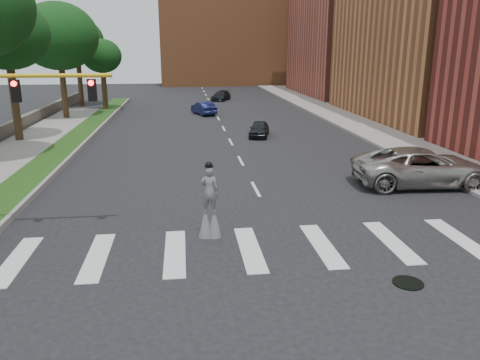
# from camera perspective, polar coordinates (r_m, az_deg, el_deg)

# --- Properties ---
(ground_plane) EXTENTS (160.00, 160.00, 0.00)m
(ground_plane) POSITION_cam_1_polar(r_m,az_deg,el_deg) (15.67, 6.47, -9.61)
(ground_plane) COLOR black
(ground_plane) RESTS_ON ground
(grass_median) EXTENTS (2.00, 60.00, 0.25)m
(grass_median) POSITION_cam_1_polar(r_m,az_deg,el_deg) (35.31, -20.09, 4.13)
(grass_median) COLOR #1C4112
(grass_median) RESTS_ON ground
(median_curb) EXTENTS (0.20, 60.00, 0.28)m
(median_curb) POSITION_cam_1_polar(r_m,az_deg,el_deg) (35.08, -18.42, 4.24)
(median_curb) COLOR gray
(median_curb) RESTS_ON ground
(sidewalk_right) EXTENTS (5.00, 90.00, 0.18)m
(sidewalk_right) POSITION_cam_1_polar(r_m,az_deg,el_deg) (42.41, 15.30, 6.31)
(sidewalk_right) COLOR gray
(sidewalk_right) RESTS_ON ground
(manhole) EXTENTS (0.90, 0.90, 0.04)m
(manhole) POSITION_cam_1_polar(r_m,az_deg,el_deg) (14.96, 19.79, -11.72)
(manhole) COLOR black
(manhole) RESTS_ON ground
(building_far) EXTENTS (16.00, 22.00, 20.00)m
(building_far) POSITION_cam_1_polar(r_m,az_deg,el_deg) (72.43, 14.32, 17.98)
(building_far) COLOR #A34C3C
(building_far) RESTS_ON ground
(building_backdrop) EXTENTS (26.00, 14.00, 18.00)m
(building_backdrop) POSITION_cam_1_polar(r_m,az_deg,el_deg) (92.25, -1.14, 17.26)
(building_backdrop) COLOR #AA6035
(building_backdrop) RESTS_ON ground
(stilt_performer) EXTENTS (0.84, 0.56, 2.85)m
(stilt_performer) POSITION_cam_1_polar(r_m,az_deg,el_deg) (16.99, -3.73, -3.41)
(stilt_performer) COLOR #352515
(stilt_performer) RESTS_ON ground
(suv_crossing) EXTENTS (7.00, 3.59, 1.89)m
(suv_crossing) POSITION_cam_1_polar(r_m,az_deg,el_deg) (25.13, 21.34, 1.48)
(suv_crossing) COLOR #A6A39D
(suv_crossing) RESTS_ON ground
(car_near) EXTENTS (2.24, 3.77, 1.20)m
(car_near) POSITION_cam_1_polar(r_m,az_deg,el_deg) (36.67, 2.35, 6.24)
(car_near) COLOR black
(car_near) RESTS_ON ground
(car_mid) EXTENTS (2.66, 4.31, 1.34)m
(car_mid) POSITION_cam_1_polar(r_m,az_deg,el_deg) (49.07, -4.47, 8.73)
(car_mid) COLOR #161C4D
(car_mid) RESTS_ON ground
(car_far) EXTENTS (3.23, 4.51, 1.21)m
(car_far) POSITION_cam_1_polar(r_m,az_deg,el_deg) (62.46, -2.32, 10.22)
(car_far) COLOR black
(car_far) RESTS_ON ground
(tree_3) EXTENTS (5.85, 5.85, 10.14)m
(tree_3) POSITION_cam_1_polar(r_m,az_deg,el_deg) (37.64, -26.63, 15.60)
(tree_3) COLOR #352515
(tree_3) RESTS_ON ground
(tree_4) EXTENTS (7.28, 7.28, 10.81)m
(tree_4) POSITION_cam_1_polar(r_m,az_deg,el_deg) (48.31, -21.26, 15.99)
(tree_4) COLOR #352515
(tree_4) RESTS_ON ground
(tree_5) EXTENTS (6.21, 6.21, 10.11)m
(tree_5) POSITION_cam_1_polar(r_m,az_deg,el_deg) (59.11, -19.32, 15.69)
(tree_5) COLOR #352515
(tree_5) RESTS_ON ground
(tree_6) EXTENTS (4.16, 4.16, 7.63)m
(tree_6) POSITION_cam_1_polar(r_m,az_deg,el_deg) (53.21, -16.50, 14.22)
(tree_6) COLOR #352515
(tree_6) RESTS_ON ground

